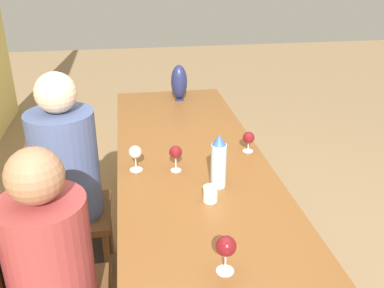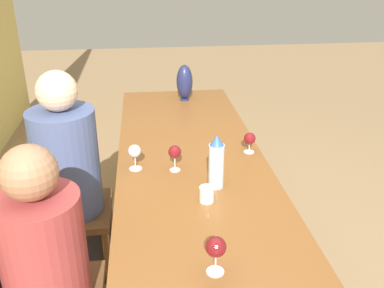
{
  "view_description": "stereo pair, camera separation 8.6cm",
  "coord_description": "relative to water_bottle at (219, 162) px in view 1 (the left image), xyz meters",
  "views": [
    {
      "loc": [
        -1.88,
        0.34,
        1.86
      ],
      "look_at": [
        0.26,
        0.0,
        0.87
      ],
      "focal_mm": 40.0,
      "sensor_mm": 36.0,
      "label": 1
    },
    {
      "loc": [
        -1.89,
        0.25,
        1.86
      ],
      "look_at": [
        0.26,
        0.0,
        0.87
      ],
      "focal_mm": 40.0,
      "sensor_mm": 36.0,
      "label": 2
    }
  ],
  "objects": [
    {
      "name": "dining_table",
      "position": [
        0.05,
        0.08,
        -0.2
      ],
      "size": [
        3.11,
        0.84,
        0.77
      ],
      "color": "brown",
      "rests_on": "ground_plane"
    },
    {
      "name": "water_bottle",
      "position": [
        0.0,
        0.0,
        0.0
      ],
      "size": [
        0.08,
        0.08,
        0.28
      ],
      "color": "silver",
      "rests_on": "dining_table"
    },
    {
      "name": "water_tumbler",
      "position": [
        -0.13,
        0.07,
        -0.1
      ],
      "size": [
        0.07,
        0.07,
        0.08
      ],
      "color": "silver",
      "rests_on": "dining_table"
    },
    {
      "name": "vase",
      "position": [
        1.36,
        0.02,
        0.01
      ],
      "size": [
        0.13,
        0.13,
        0.28
      ],
      "color": "#1E234C",
      "rests_on": "dining_table"
    },
    {
      "name": "wine_glass_1",
      "position": [
        0.2,
        0.19,
        -0.03
      ],
      "size": [
        0.07,
        0.07,
        0.14
      ],
      "color": "silver",
      "rests_on": "dining_table"
    },
    {
      "name": "wine_glass_2",
      "position": [
        0.37,
        -0.26,
        -0.05
      ],
      "size": [
        0.07,
        0.07,
        0.12
      ],
      "color": "silver",
      "rests_on": "dining_table"
    },
    {
      "name": "wine_glass_4",
      "position": [
        0.24,
        0.4,
        -0.03
      ],
      "size": [
        0.07,
        0.07,
        0.14
      ],
      "color": "silver",
      "rests_on": "dining_table"
    },
    {
      "name": "wine_glass_5",
      "position": [
        -0.62,
        0.11,
        -0.02
      ],
      "size": [
        0.08,
        0.08,
        0.15
      ],
      "color": "silver",
      "rests_on": "dining_table"
    },
    {
      "name": "chair_far",
      "position": [
        0.35,
        0.85,
        -0.42
      ],
      "size": [
        0.44,
        0.44,
        0.88
      ],
      "color": "brown",
      "rests_on": "ground_plane"
    },
    {
      "name": "person_near",
      "position": [
        -0.35,
        0.77,
        -0.26
      ],
      "size": [
        0.36,
        0.36,
        1.2
      ],
      "color": "#2D2D38",
      "rests_on": "ground_plane"
    },
    {
      "name": "person_far",
      "position": [
        0.35,
        0.77,
        -0.21
      ],
      "size": [
        0.36,
        0.36,
        1.3
      ],
      "color": "#2D2D38",
      "rests_on": "ground_plane"
    }
  ]
}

